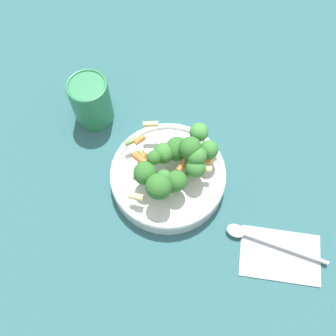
% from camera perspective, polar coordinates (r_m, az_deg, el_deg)
% --- Properties ---
extents(ground_plane, '(3.00, 3.00, 0.00)m').
position_cam_1_polar(ground_plane, '(0.80, -0.00, -1.84)').
color(ground_plane, '#2D6066').
extents(bowl, '(0.23, 0.23, 0.04)m').
position_cam_1_polar(bowl, '(0.78, -0.00, -1.16)').
color(bowl, silver).
rests_on(bowl, ground_plane).
extents(pasta_salad, '(0.19, 0.17, 0.09)m').
position_cam_1_polar(pasta_salad, '(0.72, 1.11, 0.69)').
color(pasta_salad, '#8CB766').
rests_on(pasta_salad, bowl).
extents(cup, '(0.08, 0.08, 0.11)m').
position_cam_1_polar(cup, '(0.84, -11.11, 9.55)').
color(cup, '#2D7F51').
rests_on(cup, ground_plane).
extents(napkin, '(0.18, 0.16, 0.01)m').
position_cam_1_polar(napkin, '(0.77, 15.97, -12.04)').
color(napkin, '#B2BCC6').
rests_on(napkin, ground_plane).
extents(spoon, '(0.15, 0.14, 0.01)m').
position_cam_1_polar(spoon, '(0.76, 12.97, -9.95)').
color(spoon, silver).
rests_on(spoon, napkin).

